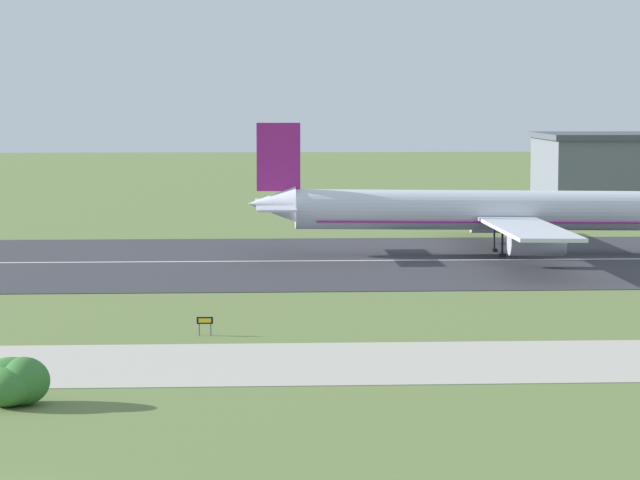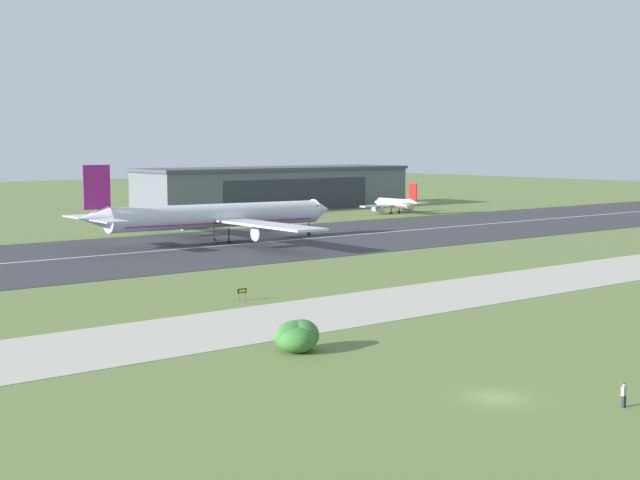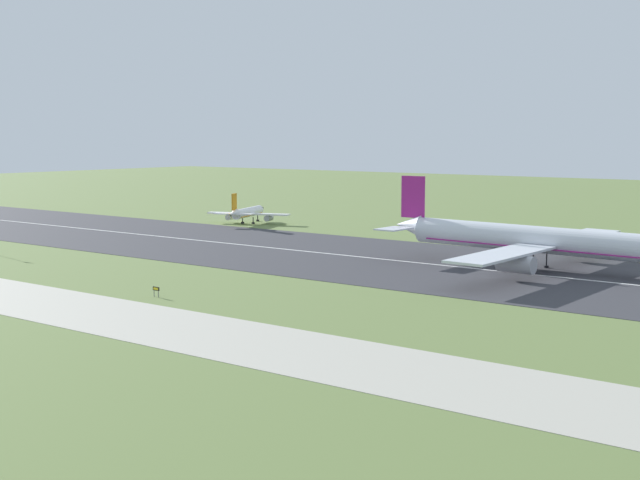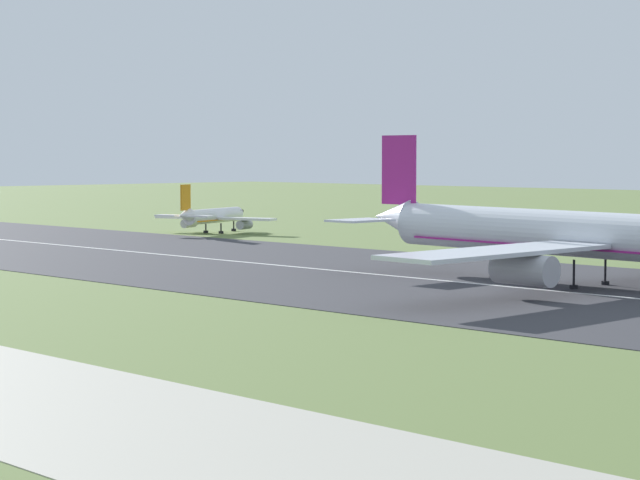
# 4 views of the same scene
# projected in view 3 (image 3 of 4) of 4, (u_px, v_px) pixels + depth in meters

# --- Properties ---
(ground_plane) EXTENTS (743.72, 743.72, 0.00)m
(ground_plane) POSITION_uv_depth(u_px,v_px,m) (131.00, 289.00, 134.63)
(ground_plane) COLOR olive
(runway_strip) EXTENTS (503.72, 53.35, 0.06)m
(runway_strip) POSITION_uv_depth(u_px,v_px,m) (329.00, 254.00, 173.59)
(runway_strip) COLOR #333338
(runway_strip) RESTS_ON ground_plane
(runway_centreline) EXTENTS (453.35, 0.70, 0.01)m
(runway_centreline) POSITION_uv_depth(u_px,v_px,m) (329.00, 254.00, 173.58)
(runway_centreline) COLOR silver
(runway_centreline) RESTS_ON runway_strip
(taxiway_road) EXTENTS (377.79, 16.72, 0.05)m
(taxiway_road) POSITION_uv_depth(u_px,v_px,m) (47.00, 303.00, 122.81)
(taxiway_road) COLOR #B2AD9E
(taxiway_road) RESTS_ON ground_plane
(airplane_landing) EXTENTS (56.34, 57.53, 15.43)m
(airplane_landing) POSITION_uv_depth(u_px,v_px,m) (536.00, 240.00, 152.98)
(airplane_landing) COLOR silver
(airplane_landing) RESTS_ON ground_plane
(airplane_parked_west) EXTENTS (22.05, 21.58, 8.46)m
(airplane_parked_west) POSITION_uv_depth(u_px,v_px,m) (248.00, 213.00, 231.81)
(airplane_parked_west) COLOR white
(airplane_parked_west) RESTS_ON ground_plane
(runway_sign) EXTENTS (1.28, 0.13, 1.46)m
(runway_sign) POSITION_uv_depth(u_px,v_px,m) (156.00, 290.00, 127.66)
(runway_sign) COLOR #4C4C51
(runway_sign) RESTS_ON ground_plane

